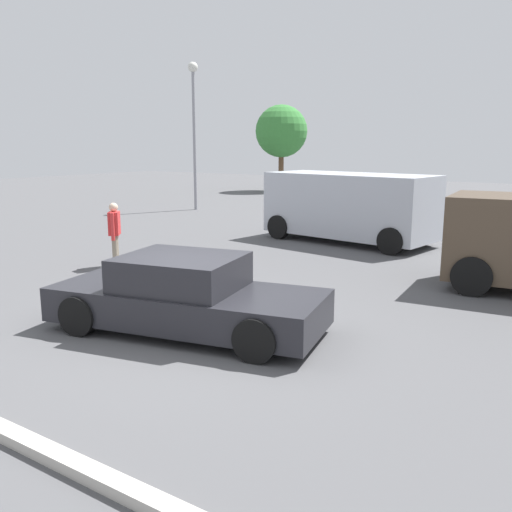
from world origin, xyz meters
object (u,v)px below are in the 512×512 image
sedan_foreground (186,297)px  pedestrian (115,229)px  van_white (349,205)px  light_post_near (194,111)px  dog (180,267)px

sedan_foreground → pedestrian: (-4.57, 2.70, 0.37)m
sedan_foreground → van_white: (-1.27, 9.13, 0.57)m
van_white → light_post_near: size_ratio=0.83×
van_white → light_post_near: light_post_near is taller
sedan_foreground → pedestrian: 5.32m
pedestrian → light_post_near: light_post_near is taller
pedestrian → light_post_near: bearing=82.3°
sedan_foreground → pedestrian: bearing=137.5°
dog → sedan_foreground: bearing=52.0°
sedan_foreground → dog: 3.50m
dog → van_white: van_white is taller
sedan_foreground → light_post_near: light_post_near is taller
light_post_near → pedestrian: bearing=-59.6°
dog → light_post_near: (-8.40, 10.69, 4.12)m
van_white → dog: bearing=89.0°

